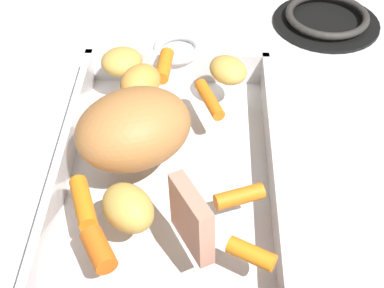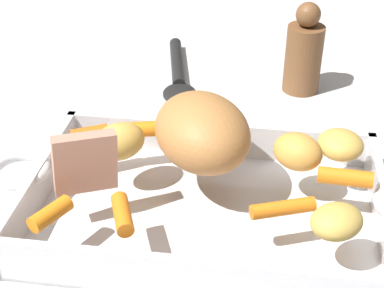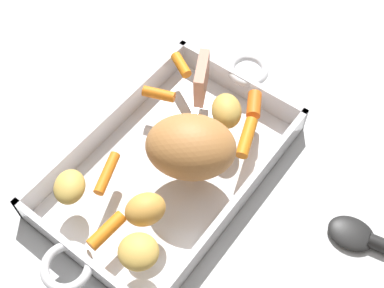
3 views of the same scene
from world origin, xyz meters
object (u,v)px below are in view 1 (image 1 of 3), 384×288
(potato_near_roast, at_px, (122,62))
(roast_slice_thick, at_px, (191,219))
(stove_burner_rear, at_px, (327,19))
(baby_carrot_southeast, at_px, (99,250))
(baby_carrot_center_left, at_px, (164,66))
(baby_carrot_northwest, at_px, (83,203))
(baby_carrot_center_right, at_px, (209,99))
(pork_roast, at_px, (134,129))
(roasting_dish, at_px, (169,172))
(potato_whole, at_px, (141,82))
(baby_carrot_southwest, at_px, (251,254))
(potato_golden_large, at_px, (128,208))
(potato_halved, at_px, (228,70))
(baby_carrot_northeast, at_px, (239,196))

(potato_near_roast, bearing_deg, roast_slice_thick, 20.32)
(stove_burner_rear, bearing_deg, baby_carrot_southeast, -29.94)
(baby_carrot_center_left, bearing_deg, baby_carrot_northwest, -15.52)
(baby_carrot_center_right, bearing_deg, pork_roast, -41.36)
(baby_carrot_center_left, distance_m, stove_burner_rear, 0.31)
(baby_carrot_center_right, bearing_deg, stove_burner_rear, 145.40)
(roasting_dish, xyz_separation_m, stove_burner_rear, (-0.34, 0.22, -0.01))
(potato_whole, bearing_deg, stove_burner_rear, 133.35)
(potato_near_roast, relative_size, potato_whole, 0.96)
(baby_carrot_center_left, bearing_deg, baby_carrot_southwest, 19.19)
(potato_golden_large, bearing_deg, stove_burner_rear, 149.93)
(baby_carrot_southwest, bearing_deg, roasting_dish, -148.57)
(pork_roast, height_order, baby_carrot_southwest, pork_roast)
(baby_carrot_center_left, xyz_separation_m, baby_carrot_northwest, (0.22, -0.06, 0.00))
(potato_golden_large, bearing_deg, roast_slice_thick, 71.96)
(potato_near_roast, xyz_separation_m, potato_golden_large, (0.24, 0.04, 0.01))
(baby_carrot_southeast, xyz_separation_m, potato_golden_large, (-0.04, 0.02, 0.01))
(roast_slice_thick, distance_m, potato_whole, 0.22)
(baby_carrot_southeast, height_order, potato_halved, potato_halved)
(potato_halved, relative_size, potato_whole, 0.95)
(roasting_dish, xyz_separation_m, potato_halved, (-0.13, 0.07, 0.05))
(stove_burner_rear, bearing_deg, baby_carrot_southwest, -16.32)
(potato_near_roast, height_order, potato_golden_large, potato_golden_large)
(baby_carrot_center_left, xyz_separation_m, potato_whole, (0.05, -0.02, 0.01))
(roasting_dish, bearing_deg, potato_halved, 152.75)
(baby_carrot_northeast, bearing_deg, baby_carrot_northwest, -84.72)
(baby_carrot_southeast, relative_size, potato_halved, 0.82)
(baby_carrot_northwest, height_order, potato_near_roast, potato_near_roast)
(pork_roast, xyz_separation_m, potato_golden_large, (0.09, 0.00, -0.02))
(potato_golden_large, bearing_deg, baby_carrot_northwest, -107.12)
(roasting_dish, bearing_deg, baby_carrot_southwest, 31.43)
(potato_halved, height_order, stove_burner_rear, potato_halved)
(roast_slice_thick, xyz_separation_m, stove_burner_rear, (-0.45, 0.19, -0.07))
(baby_carrot_center_left, xyz_separation_m, potato_halved, (0.01, 0.08, 0.01))
(baby_carrot_southeast, bearing_deg, roasting_dish, 159.37)
(potato_near_roast, bearing_deg, roasting_dish, 25.15)
(baby_carrot_northeast, relative_size, baby_carrot_center_right, 0.78)
(pork_roast, height_order, roast_slice_thick, pork_roast)
(pork_roast, relative_size, potato_near_roast, 2.39)
(roasting_dish, relative_size, potato_halved, 9.30)
(baby_carrot_northeast, xyz_separation_m, baby_carrot_northwest, (0.01, -0.15, 0.00))
(baby_carrot_northwest, xyz_separation_m, potato_golden_large, (0.01, 0.05, 0.01))
(baby_carrot_southwest, distance_m, stove_burner_rear, 0.50)
(potato_golden_large, bearing_deg, potato_near_roast, -171.47)
(potato_golden_large, bearing_deg, pork_roast, -177.90)
(potato_halved, xyz_separation_m, stove_burner_rear, (-0.21, 0.16, -0.05))
(baby_carrot_northeast, xyz_separation_m, baby_carrot_center_left, (-0.21, -0.09, 0.00))
(baby_carrot_northeast, height_order, baby_carrot_southwest, same)
(potato_golden_large, height_order, stove_burner_rear, potato_golden_large)
(roast_slice_thick, relative_size, baby_carrot_southeast, 1.50)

